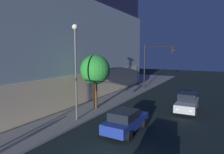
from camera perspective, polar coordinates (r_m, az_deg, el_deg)
name	(u,v)px	position (r m, az deg, el deg)	size (l,w,h in m)	color
modern_building	(1,40)	(33.77, -29.30, 9.16)	(31.92, 31.77, 14.90)	#4C4C51
traffic_light_far_corner	(154,59)	(30.44, 12.08, 5.11)	(0.59, 5.12, 6.63)	black
street_lamp_sidewalk	(76,60)	(15.92, -10.43, 4.73)	(0.44, 0.44, 7.61)	#4E4E4E
sidewalk_tree	(95,70)	(19.13, -4.88, 2.02)	(2.85, 2.85, 5.23)	brown
car_blue	(126,121)	(14.26, 3.93, -12.48)	(4.25, 2.08, 1.59)	navy
car_silver	(187,102)	(20.26, 20.80, -6.83)	(4.36, 2.10, 1.74)	#B7BABF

